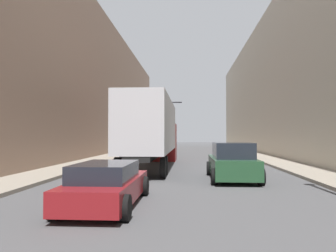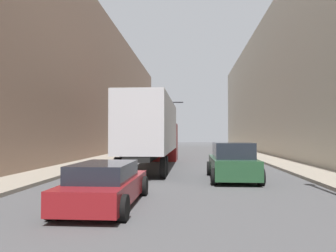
{
  "view_description": "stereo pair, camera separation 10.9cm",
  "coord_description": "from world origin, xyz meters",
  "px_view_note": "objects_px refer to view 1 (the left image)",
  "views": [
    {
      "loc": [
        0.43,
        1.05,
        2.03
      ],
      "look_at": [
        -0.57,
        16.3,
        2.47
      ],
      "focal_mm": 35.0,
      "sensor_mm": 36.0,
      "label": 1
    },
    {
      "loc": [
        0.54,
        1.05,
        2.03
      ],
      "look_at": [
        -0.57,
        16.3,
        2.47
      ],
      "focal_mm": 35.0,
      "sensor_mm": 36.0,
      "label": 2
    }
  ],
  "objects_px": {
    "semi_truck": "(153,131)",
    "sedan_car": "(107,185)",
    "traffic_signal_gantry": "(149,115)",
    "suv_car": "(232,162)"
  },
  "relations": [
    {
      "from": "semi_truck",
      "to": "sedan_car",
      "type": "xyz_separation_m",
      "value": [
        -0.04,
        -11.7,
        -1.72
      ]
    },
    {
      "from": "semi_truck",
      "to": "traffic_signal_gantry",
      "type": "relative_size",
      "value": 2.28
    },
    {
      "from": "suv_car",
      "to": "traffic_signal_gantry",
      "type": "height_order",
      "value": "traffic_signal_gantry"
    },
    {
      "from": "traffic_signal_gantry",
      "to": "sedan_car",
      "type": "bearing_deg",
      "value": -85.42
    },
    {
      "from": "sedan_car",
      "to": "suv_car",
      "type": "height_order",
      "value": "suv_car"
    },
    {
      "from": "sedan_car",
      "to": "suv_car",
      "type": "distance_m",
      "value": 7.28
    },
    {
      "from": "sedan_car",
      "to": "traffic_signal_gantry",
      "type": "height_order",
      "value": "traffic_signal_gantry"
    },
    {
      "from": "semi_truck",
      "to": "traffic_signal_gantry",
      "type": "height_order",
      "value": "traffic_signal_gantry"
    },
    {
      "from": "semi_truck",
      "to": "traffic_signal_gantry",
      "type": "bearing_deg",
      "value": 98.13
    },
    {
      "from": "traffic_signal_gantry",
      "to": "semi_truck",
      "type": "bearing_deg",
      "value": -81.87
    }
  ]
}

